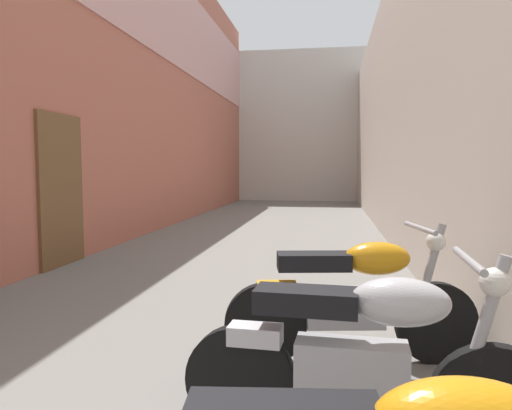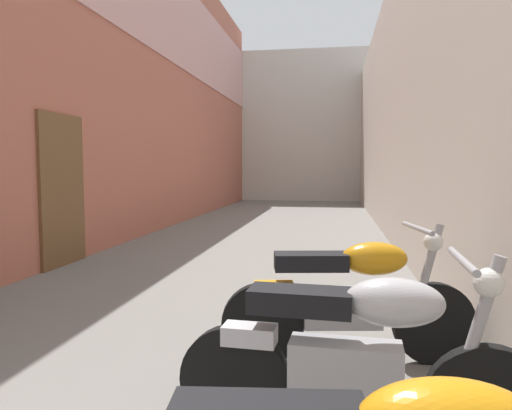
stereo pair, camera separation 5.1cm
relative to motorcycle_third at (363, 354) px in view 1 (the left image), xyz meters
name	(u,v)px [view 1 (the left image)]	position (x,y,z in m)	size (l,w,h in m)	color
ground_plane	(242,257)	(-1.55, 4.97, -0.50)	(37.60, 37.60, 0.00)	slate
building_left	(128,61)	(-4.24, 6.91, 3.07)	(0.45, 21.60, 7.09)	#B76651
building_right	(402,103)	(1.14, 6.97, 2.14)	(0.45, 21.60, 5.29)	beige
building_far_end	(299,128)	(-1.55, 18.77, 2.67)	(7.99, 2.00, 6.33)	beige
motorcycle_third	(363,354)	(0.00, 0.00, 0.00)	(1.85, 0.58, 1.04)	black
motorcycle_fourth	(353,296)	(0.00, 1.08, 0.00)	(1.84, 0.58, 1.04)	black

